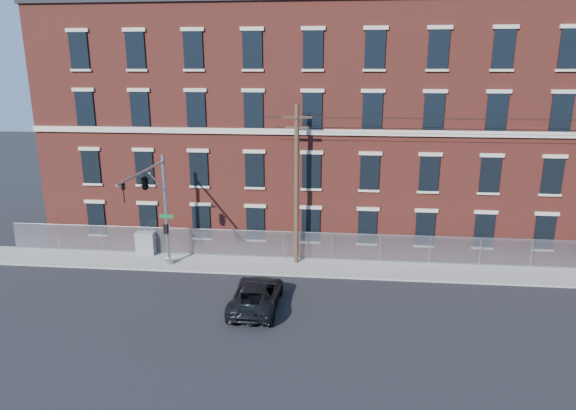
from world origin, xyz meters
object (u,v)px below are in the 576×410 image
Objects in this scene: utility_pole_near at (297,183)px; traffic_signal_mast at (150,192)px; pickup_truck at (256,295)px; utility_cabinet at (146,243)px.

traffic_signal_mast is at bearing -156.86° from utility_pole_near.
traffic_signal_mast is 1.36× the size of pickup_truck.
pickup_truck is (6.44, -2.85, -4.67)m from traffic_signal_mast.
traffic_signal_mast is 8.70m from utility_pole_near.
utility_pole_near is 6.55× the size of utility_cabinet.
traffic_signal_mast reaches higher than pickup_truck.
utility_cabinet is at bearing 118.74° from traffic_signal_mast.
pickup_truck is at bearing -38.83° from utility_cabinet.
utility_pole_near reaches higher than traffic_signal_mast.
traffic_signal_mast is 0.70× the size of utility_pole_near.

